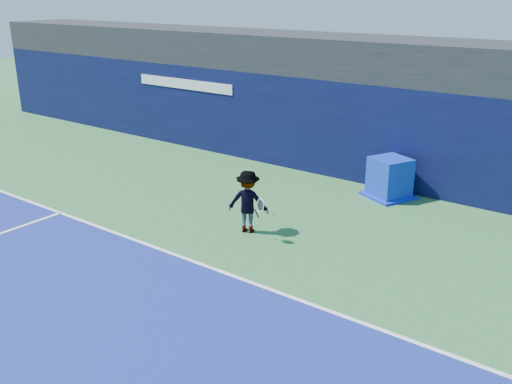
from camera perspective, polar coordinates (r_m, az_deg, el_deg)
ground at (r=10.73m, az=-16.59°, el=-12.77°), size 80.00×80.00×0.00m
baseline at (r=12.44m, az=-5.53°, el=-7.19°), size 24.00×0.10×0.01m
stadium_band at (r=18.39m, az=12.56°, el=12.91°), size 36.00×3.00×1.20m
back_wall_assembly at (r=17.85m, az=10.70°, el=5.99°), size 36.00×1.03×3.00m
equipment_cart at (r=16.57m, az=13.21°, el=1.24°), size 1.58×1.58×1.15m
tennis_player at (r=13.73m, az=-0.80°, el=-0.96°), size 1.30×0.92×1.55m
tennis_ball at (r=14.80m, az=-0.56°, el=0.98°), size 0.06×0.06×0.06m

